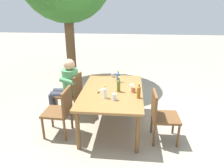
{
  "coord_description": "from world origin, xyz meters",
  "views": [
    {
      "loc": [
        -3.5,
        -0.33,
        2.22
      ],
      "look_at": [
        0.0,
        0.0,
        0.84
      ],
      "focal_mm": 34.0,
      "sensor_mm": 36.0,
      "label": 1
    }
  ],
  "objects_px": {
    "table_knife": "(100,91)",
    "bottle_blue": "(118,77)",
    "dining_table": "(112,94)",
    "chair_far_right": "(73,92)",
    "bottle_amber": "(139,92)",
    "chair_near_left": "(161,114)",
    "bottle_clear": "(105,92)",
    "backpack_by_near_side": "(109,88)",
    "cup_white": "(132,87)",
    "cup_glass": "(114,97)",
    "cup_terracotta": "(133,90)",
    "chair_far_left": "(61,109)",
    "person_in_white_shirt": "(67,84)",
    "cup_steel": "(113,75)",
    "bottle_olive": "(119,85)"
  },
  "relations": [
    {
      "from": "table_knife",
      "to": "bottle_blue",
      "type": "bearing_deg",
      "value": -29.88
    },
    {
      "from": "dining_table",
      "to": "chair_far_right",
      "type": "xyz_separation_m",
      "value": [
        0.37,
        0.84,
        -0.16
      ]
    },
    {
      "from": "chair_far_right",
      "to": "bottle_amber",
      "type": "relative_size",
      "value": 3.3
    },
    {
      "from": "chair_near_left",
      "to": "bottle_clear",
      "type": "distance_m",
      "value": 0.99
    },
    {
      "from": "chair_near_left",
      "to": "backpack_by_near_side",
      "type": "distance_m",
      "value": 2.09
    },
    {
      "from": "cup_white",
      "to": "table_knife",
      "type": "height_order",
      "value": "cup_white"
    },
    {
      "from": "chair_near_left",
      "to": "cup_glass",
      "type": "bearing_deg",
      "value": 91.31
    },
    {
      "from": "cup_terracotta",
      "to": "backpack_by_near_side",
      "type": "distance_m",
      "value": 1.67
    },
    {
      "from": "dining_table",
      "to": "backpack_by_near_side",
      "type": "relative_size",
      "value": 4.29
    },
    {
      "from": "cup_white",
      "to": "cup_glass",
      "type": "height_order",
      "value": "cup_glass"
    },
    {
      "from": "chair_far_left",
      "to": "person_in_white_shirt",
      "type": "relative_size",
      "value": 0.74
    },
    {
      "from": "dining_table",
      "to": "bottle_blue",
      "type": "xyz_separation_m",
      "value": [
        0.43,
        -0.08,
        0.18
      ]
    },
    {
      "from": "person_in_white_shirt",
      "to": "cup_white",
      "type": "height_order",
      "value": "person_in_white_shirt"
    },
    {
      "from": "bottle_blue",
      "to": "cup_steel",
      "type": "bearing_deg",
      "value": 24.67
    },
    {
      "from": "chair_near_left",
      "to": "bottle_blue",
      "type": "height_order",
      "value": "bottle_blue"
    },
    {
      "from": "table_knife",
      "to": "cup_glass",
      "type": "bearing_deg",
      "value": -139.22
    },
    {
      "from": "bottle_olive",
      "to": "chair_near_left",
      "type": "bearing_deg",
      "value": -114.38
    },
    {
      "from": "chair_far_left",
      "to": "backpack_by_near_side",
      "type": "relative_size",
      "value": 2.24
    },
    {
      "from": "backpack_by_near_side",
      "to": "chair_far_left",
      "type": "bearing_deg",
      "value": 160.21
    },
    {
      "from": "chair_far_left",
      "to": "person_in_white_shirt",
      "type": "xyz_separation_m",
      "value": [
        0.75,
        0.11,
        0.17
      ]
    },
    {
      "from": "bottle_amber",
      "to": "cup_steel",
      "type": "height_order",
      "value": "bottle_amber"
    },
    {
      "from": "bottle_amber",
      "to": "backpack_by_near_side",
      "type": "relative_size",
      "value": 0.68
    },
    {
      "from": "chair_near_left",
      "to": "bottle_olive",
      "type": "xyz_separation_m",
      "value": [
        0.33,
        0.72,
        0.35
      ]
    },
    {
      "from": "dining_table",
      "to": "cup_white",
      "type": "relative_size",
      "value": 17.02
    },
    {
      "from": "person_in_white_shirt",
      "to": "bottle_clear",
      "type": "height_order",
      "value": "person_in_white_shirt"
    },
    {
      "from": "bottle_clear",
      "to": "cup_white",
      "type": "xyz_separation_m",
      "value": [
        0.4,
        -0.44,
        -0.05
      ]
    },
    {
      "from": "person_in_white_shirt",
      "to": "bottle_amber",
      "type": "xyz_separation_m",
      "value": [
        -0.66,
        -1.42,
        0.18
      ]
    },
    {
      "from": "chair_far_left",
      "to": "bottle_olive",
      "type": "xyz_separation_m",
      "value": [
        0.33,
        -0.96,
        0.35
      ]
    },
    {
      "from": "chair_far_left",
      "to": "person_in_white_shirt",
      "type": "distance_m",
      "value": 0.78
    },
    {
      "from": "bottle_olive",
      "to": "bottle_clear",
      "type": "height_order",
      "value": "bottle_olive"
    },
    {
      "from": "chair_far_right",
      "to": "bottle_olive",
      "type": "xyz_separation_m",
      "value": [
        -0.42,
        -0.96,
        0.35
      ]
    },
    {
      "from": "bottle_clear",
      "to": "cup_white",
      "type": "height_order",
      "value": "bottle_clear"
    },
    {
      "from": "chair_near_left",
      "to": "table_knife",
      "type": "bearing_deg",
      "value": 73.61
    },
    {
      "from": "cup_glass",
      "to": "chair_far_right",
      "type": "bearing_deg",
      "value": 50.24
    },
    {
      "from": "person_in_white_shirt",
      "to": "bottle_olive",
      "type": "distance_m",
      "value": 1.17
    },
    {
      "from": "bottle_blue",
      "to": "bottle_clear",
      "type": "height_order",
      "value": "bottle_blue"
    },
    {
      "from": "bottle_blue",
      "to": "cup_glass",
      "type": "xyz_separation_m",
      "value": [
        -0.83,
        0.01,
        -0.05
      ]
    },
    {
      "from": "dining_table",
      "to": "backpack_by_near_side",
      "type": "xyz_separation_m",
      "value": [
        1.4,
        0.2,
        -0.46
      ]
    },
    {
      "from": "cup_steel",
      "to": "backpack_by_near_side",
      "type": "xyz_separation_m",
      "value": [
        0.69,
        0.15,
        -0.58
      ]
    },
    {
      "from": "cup_glass",
      "to": "bottle_clear",
      "type": "bearing_deg",
      "value": 69.95
    },
    {
      "from": "bottle_clear",
      "to": "dining_table",
      "type": "bearing_deg",
      "value": -14.14
    },
    {
      "from": "person_in_white_shirt",
      "to": "cup_white",
      "type": "relative_size",
      "value": 12.02
    },
    {
      "from": "bottle_olive",
      "to": "backpack_by_near_side",
      "type": "bearing_deg",
      "value": 12.5
    },
    {
      "from": "cup_terracotta",
      "to": "bottle_clear",
      "type": "bearing_deg",
      "value": 121.52
    },
    {
      "from": "chair_near_left",
      "to": "backpack_by_near_side",
      "type": "bearing_deg",
      "value": 30.38
    },
    {
      "from": "cup_steel",
      "to": "table_knife",
      "type": "bearing_deg",
      "value": 168.51
    },
    {
      "from": "bottle_blue",
      "to": "bottle_clear",
      "type": "xyz_separation_m",
      "value": [
        -0.77,
        0.16,
        -0.0
      ]
    },
    {
      "from": "chair_far_left",
      "to": "table_knife",
      "type": "bearing_deg",
      "value": -63.94
    },
    {
      "from": "cup_white",
      "to": "table_knife",
      "type": "relative_size",
      "value": 0.41
    },
    {
      "from": "backpack_by_near_side",
      "to": "cup_glass",
      "type": "bearing_deg",
      "value": -171.32
    }
  ]
}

